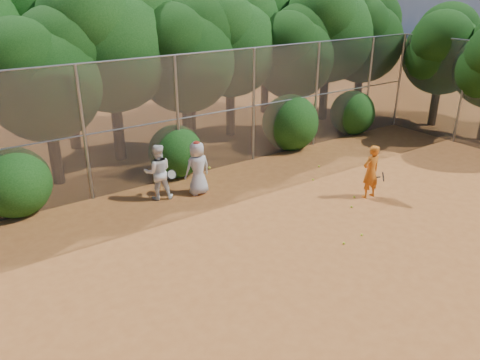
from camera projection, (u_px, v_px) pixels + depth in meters
ground at (329, 244)px, 11.70m from camera, size 80.00×80.00×0.00m
fence_back at (202, 113)px, 15.38m from camera, size 20.05×0.09×4.03m
fence_side at (462, 92)px, 18.40m from camera, size 0.09×6.09×4.03m
tree_2 at (43, 71)px, 13.91m from camera, size 3.99×3.47×5.47m
tree_3 at (110, 35)px, 15.67m from camera, size 4.89×4.26×6.70m
tree_4 at (185, 51)px, 16.76m from camera, size 4.19×3.64×5.73m
tree_5 at (230, 36)px, 18.57m from camera, size 4.51×3.92×6.17m
tree_6 at (294, 49)px, 19.33m from camera, size 3.86×3.36×5.29m
tree_7 at (329, 25)px, 20.79m from camera, size 4.77×4.14×6.53m
tree_8 at (364, 34)px, 21.79m from camera, size 4.25×3.70×5.82m
tree_10 at (60, 25)px, 16.72m from camera, size 5.15×4.48×7.06m
tree_11 at (189, 31)px, 19.21m from camera, size 4.64×4.03×6.35m
tree_12 at (267, 17)px, 21.89m from camera, size 5.02×4.37×6.88m
tree_13 at (444, 47)px, 20.15m from camera, size 3.86×3.36×5.29m
bush_0 at (14, 179)px, 12.94m from camera, size 2.00×2.00×2.00m
bush_1 at (175, 149)px, 15.60m from camera, size 1.80×1.80×1.80m
bush_2 at (290, 120)px, 18.14m from camera, size 2.20×2.20×2.20m
bush_3 at (353, 111)px, 20.03m from camera, size 1.90×1.90×1.90m
player_yellow at (371, 172)px, 13.93m from camera, size 0.80×0.56×1.65m
player_teen at (198, 168)px, 14.16m from camera, size 0.82×0.54×1.70m
player_white at (158, 172)px, 13.85m from camera, size 0.99×0.88×1.70m
ball_0 at (352, 207)px, 13.54m from camera, size 0.07×0.07×0.07m
ball_1 at (313, 180)px, 15.40m from camera, size 0.07×0.07×0.07m
ball_2 at (362, 235)px, 12.04m from camera, size 0.07×0.07×0.07m
ball_3 at (354, 197)px, 14.16m from camera, size 0.07×0.07×0.07m
ball_4 at (344, 243)px, 11.65m from camera, size 0.07×0.07×0.07m
ball_5 at (319, 166)px, 16.52m from camera, size 0.07×0.07×0.07m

